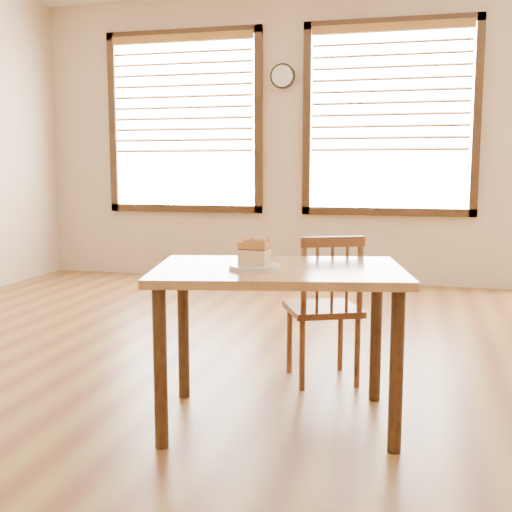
{
  "coord_description": "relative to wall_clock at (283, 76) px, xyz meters",
  "views": [
    {
      "loc": [
        0.6,
        -2.74,
        1.21
      ],
      "look_at": [
        -0.11,
        0.1,
        0.8
      ],
      "focal_mm": 45.0,
      "sensor_mm": 36.0,
      "label": 1
    }
  ],
  "objects": [
    {
      "name": "window_left",
      "position": [
        -1.1,
        0.01,
        -0.34
      ],
      "size": [
        1.76,
        0.1,
        1.96
      ],
      "color": "white",
      "rests_on": "room_shell"
    },
    {
      "name": "room_shell",
      "position": [
        0.8,
        -3.96,
        -0.32
      ],
      "size": [
        8.0,
        8.0,
        8.0
      ],
      "color": "#C8AF93",
      "rests_on": "ground"
    },
    {
      "name": "ground",
      "position": [
        0.8,
        -3.96,
        -2.15
      ],
      "size": [
        8.0,
        8.0,
        0.0
      ],
      "primitive_type": "plane",
      "color": "brown"
    },
    {
      "name": "cafe_chair_main",
      "position": [
        0.92,
        -3.19,
        -1.72
      ],
      "size": [
        0.51,
        0.51,
        0.85
      ],
      "rotation": [
        0.0,
        0.0,
        3.56
      ],
      "color": "#582D18",
      "rests_on": "ground"
    },
    {
      "name": "cafe_table_main",
      "position": [
        0.79,
        -3.82,
        -1.51
      ],
      "size": [
        1.27,
        0.97,
        0.75
      ],
      "rotation": [
        0.0,
        0.0,
        0.2
      ],
      "color": "#AB7B42",
      "rests_on": "ground"
    },
    {
      "name": "cake_slice",
      "position": [
        0.69,
        -3.89,
        -1.32
      ],
      "size": [
        0.14,
        0.11,
        0.12
      ],
      "rotation": [
        0.0,
        0.0,
        -0.08
      ],
      "color": "#FFD990",
      "rests_on": "plate"
    },
    {
      "name": "wall_clock",
      "position": [
        0.0,
        0.0,
        0.0
      ],
      "size": [
        0.26,
        0.05,
        0.26
      ],
      "color": "black",
      "rests_on": "room_shell"
    },
    {
      "name": "plate",
      "position": [
        0.69,
        -3.89,
        -1.39
      ],
      "size": [
        0.23,
        0.23,
        0.02
      ],
      "color": "white",
      "rests_on": "cafe_table_main"
    },
    {
      "name": "window_right",
      "position": [
        1.1,
        0.01,
        -0.34
      ],
      "size": [
        1.76,
        0.1,
        1.96
      ],
      "color": "white",
      "rests_on": "room_shell"
    }
  ]
}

